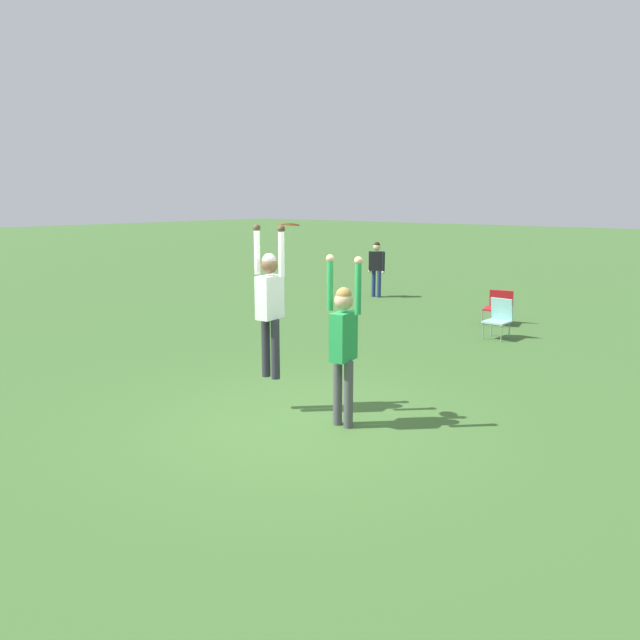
% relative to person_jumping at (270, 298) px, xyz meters
% --- Properties ---
extents(ground_plane, '(120.00, 120.00, 0.00)m').
position_rel_person_jumping_xyz_m(ground_plane, '(0.58, -0.02, -1.58)').
color(ground_plane, '#3D662D').
extents(person_jumping, '(0.56, 0.43, 2.10)m').
position_rel_person_jumping_xyz_m(person_jumping, '(0.00, 0.00, 0.00)').
color(person_jumping, '#2D2D38').
rests_on(person_jumping, ground_plane).
extents(person_defending, '(0.54, 0.41, 2.22)m').
position_rel_person_jumping_xyz_m(person_defending, '(1.15, 0.15, -0.40)').
color(person_defending, '#4C4C51').
rests_on(person_defending, ground_plane).
extents(frisbee, '(0.25, 0.25, 0.05)m').
position_rel_person_jumping_xyz_m(frisbee, '(0.48, -0.11, 1.01)').
color(frisbee, '#E04C23').
extents(camping_chair_0, '(0.66, 0.70, 0.79)m').
position_rel_person_jumping_xyz_m(camping_chair_0, '(-0.14, 7.81, -1.14)').
color(camping_chair_0, gray).
rests_on(camping_chair_0, ground_plane).
extents(camping_chair_2, '(0.49, 0.53, 0.84)m').
position_rel_person_jumping_xyz_m(camping_chair_2, '(0.52, 6.36, -1.11)').
color(camping_chair_2, gray).
rests_on(camping_chair_2, ground_plane).
extents(person_spectator_near, '(0.59, 0.39, 1.65)m').
position_rel_person_jumping_xyz_m(person_spectator_near, '(-4.67, 9.34, -0.60)').
color(person_spectator_near, navy).
rests_on(person_spectator_near, ground_plane).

